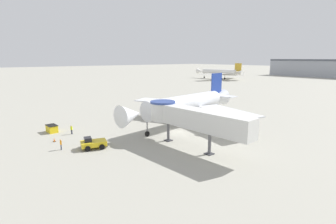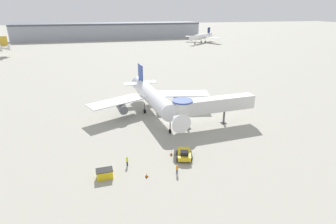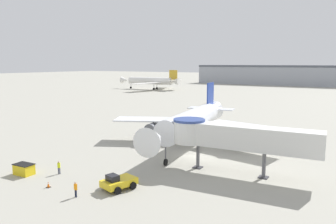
{
  "view_description": "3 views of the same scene",
  "coord_description": "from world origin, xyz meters",
  "views": [
    {
      "loc": [
        34.12,
        -30.27,
        13.17
      ],
      "look_at": [
        0.76,
        -2.93,
        4.25
      ],
      "focal_mm": 28.0,
      "sensor_mm": 36.0,
      "label": 1
    },
    {
      "loc": [
        -13.43,
        -51.18,
        23.24
      ],
      "look_at": [
        -1.23,
        -3.19,
        3.58
      ],
      "focal_mm": 28.0,
      "sensor_mm": 36.0,
      "label": 2
    },
    {
      "loc": [
        20.12,
        -41.75,
        13.44
      ],
      "look_at": [
        -6.92,
        4.25,
        5.49
      ],
      "focal_mm": 35.0,
      "sensor_mm": 36.0,
      "label": 3
    }
  ],
  "objects": [
    {
      "name": "service_container_yellow",
      "position": [
        -14.48,
        -17.56,
        0.67
      ],
      "size": [
        2.5,
        1.67,
        1.33
      ],
      "rotation": [
        0.0,
        0.0,
        0.05
      ],
      "color": "yellow",
      "rests_on": "ground_plane"
    },
    {
      "name": "background_jet_gold_tail",
      "position": [
        -73.35,
        100.47,
        4.45
      ],
      "size": [
        34.1,
        38.04,
        10.13
      ],
      "rotation": [
        0.0,
        0.0,
        -1.49
      ],
      "color": "white",
      "rests_on": "ground_plane"
    },
    {
      "name": "pushback_tug_yellow",
      "position": [
        -1.58,
        -15.4,
        0.79
      ],
      "size": [
        3.2,
        4.08,
        1.76
      ],
      "rotation": [
        0.0,
        0.0,
        -0.27
      ],
      "color": "yellow",
      "rests_on": "ground_plane"
    },
    {
      "name": "traffic_cone_near_nose",
      "position": [
        -3.36,
        -13.8,
        0.34
      ],
      "size": [
        0.43,
        0.43,
        0.72
      ],
      "color": "black",
      "rests_on": "ground_plane"
    },
    {
      "name": "ground_crew_wing_walker",
      "position": [
        -10.95,
        -15.26,
        0.94
      ],
      "size": [
        0.36,
        0.33,
        1.62
      ],
      "rotation": [
        0.0,
        0.0,
        0.63
      ],
      "color": "#1E2338",
      "rests_on": "ground_plane"
    },
    {
      "name": "traffic_cone_apron_front",
      "position": [
        -8.49,
        -18.93,
        0.33
      ],
      "size": [
        0.42,
        0.42,
        0.7
      ],
      "color": "black",
      "rests_on": "ground_plane"
    },
    {
      "name": "main_airplane",
      "position": [
        -2.72,
        4.74,
        4.18
      ],
      "size": [
        29.7,
        29.39,
        9.88
      ],
      "rotation": [
        0.0,
        0.0,
        0.12
      ],
      "color": "silver",
      "rests_on": "ground_plane"
    },
    {
      "name": "ground_crew_marshaller",
      "position": [
        -3.93,
        -19.29,
        0.93
      ],
      "size": [
        0.32,
        0.21,
        1.61
      ],
      "rotation": [
        0.0,
        0.0,
        3.06
      ],
      "color": "#1E2338",
      "rests_on": "ground_plane"
    },
    {
      "name": "jet_bridge",
      "position": [
        7.08,
        -4.13,
        4.66
      ],
      "size": [
        18.13,
        4.43,
        6.34
      ],
      "rotation": [
        0.0,
        0.0,
        0.07
      ],
      "color": "silver",
      "rests_on": "ground_plane"
    },
    {
      "name": "ground_plane",
      "position": [
        0.0,
        0.0,
        0.0
      ],
      "size": [
        800.0,
        800.0,
        0.0
      ],
      "primitive_type": "plane",
      "color": "#9E9B8E"
    }
  ]
}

